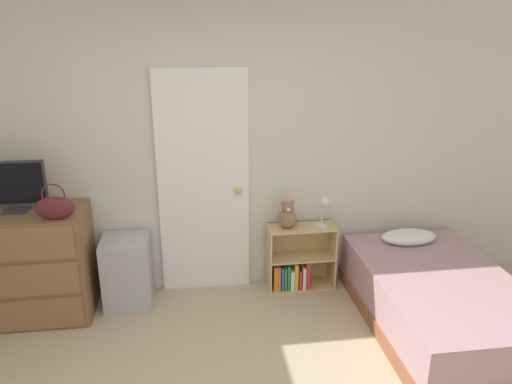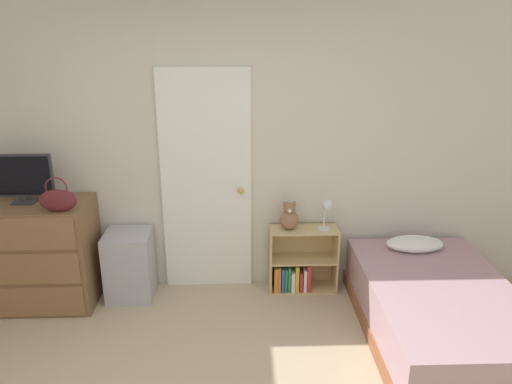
# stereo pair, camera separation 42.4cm
# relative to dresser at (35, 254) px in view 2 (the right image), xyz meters

# --- Properties ---
(wall_back) EXTENTS (10.00, 0.06, 2.55)m
(wall_back) POSITION_rel_dresser_xyz_m (1.52, 0.33, 0.81)
(wall_back) COLOR beige
(wall_back) RESTS_ON ground_plane
(door_closed) EXTENTS (0.80, 0.09, 2.02)m
(door_closed) POSITION_rel_dresser_xyz_m (1.48, 0.28, 0.54)
(door_closed) COLOR white
(door_closed) RESTS_ON ground_plane
(dresser) EXTENTS (1.01, 0.56, 0.94)m
(dresser) POSITION_rel_dresser_xyz_m (0.00, 0.00, 0.00)
(dresser) COLOR brown
(dresser) RESTS_ON ground_plane
(tv) EXTENTS (0.52, 0.16, 0.42)m
(tv) POSITION_rel_dresser_xyz_m (-0.03, 0.03, 0.69)
(tv) COLOR #2D2D33
(tv) RESTS_ON dresser
(handbag) EXTENTS (0.30, 0.09, 0.29)m
(handbag) POSITION_rel_dresser_xyz_m (0.33, -0.19, 0.57)
(handbag) COLOR #591E23
(handbag) RESTS_ON dresser
(storage_bin) EXTENTS (0.40, 0.39, 0.62)m
(storage_bin) POSITION_rel_dresser_xyz_m (0.78, 0.08, -0.16)
(storage_bin) COLOR #ADADB7
(storage_bin) RESTS_ON ground_plane
(bookshelf) EXTENTS (0.62, 0.25, 0.61)m
(bookshelf) POSITION_rel_dresser_xyz_m (2.31, 0.15, -0.23)
(bookshelf) COLOR tan
(bookshelf) RESTS_ON ground_plane
(teddy_bear) EXTENTS (0.17, 0.17, 0.26)m
(teddy_bear) POSITION_rel_dresser_xyz_m (2.22, 0.15, 0.25)
(teddy_bear) COLOR #8C6647
(teddy_bear) RESTS_ON bookshelf
(desk_lamp) EXTENTS (0.12, 0.12, 0.29)m
(desk_lamp) POSITION_rel_dresser_xyz_m (2.54, 0.11, 0.35)
(desk_lamp) COLOR silver
(desk_lamp) RESTS_ON bookshelf
(bed) EXTENTS (1.13, 1.85, 0.57)m
(bed) POSITION_rel_dresser_xyz_m (3.33, -0.63, -0.24)
(bed) COLOR brown
(bed) RESTS_ON ground_plane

